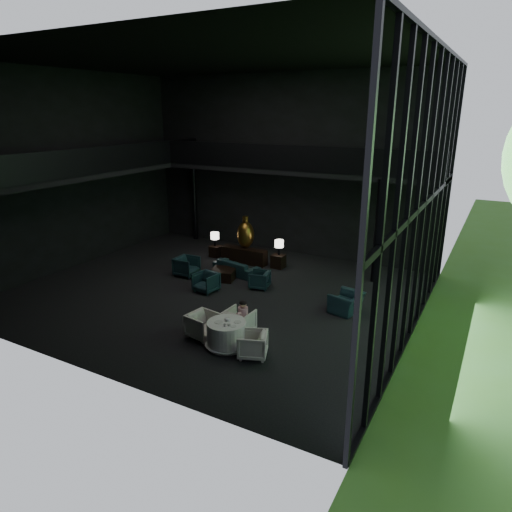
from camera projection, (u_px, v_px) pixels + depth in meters
The scene contains 35 objects.
floor at pixel (215, 293), 16.82m from camera, with size 14.00×12.00×0.02m, color black.
ceiling at pixel (208, 58), 14.37m from camera, with size 14.00×12.00×0.02m, color black.
wall_back at pixel (286, 166), 20.60m from camera, with size 14.00×0.04×8.00m, color black.
wall_front at pixel (67, 220), 10.58m from camera, with size 14.00×0.04×8.00m, color black.
wall_left at pixel (71, 172), 18.79m from camera, with size 0.04×12.00×8.00m, color black.
curtain_wall at pixel (424, 204), 12.41m from camera, with size 0.20×12.00×8.00m, color black, non-canonical shape.
mezzanine_left at pixel (88, 173), 18.34m from camera, with size 2.00×12.00×0.25m, color black.
mezzanine_back at pixel (298, 170), 19.31m from camera, with size 12.00×2.00×0.25m, color black.
railing_left at pixel (104, 159), 17.70m from camera, with size 0.06×12.00×1.00m, color black.
railing_back at pixel (288, 158), 18.29m from camera, with size 12.00×0.06×1.00m, color black.
column_nw at pixel (194, 201), 23.25m from camera, with size 0.24×0.24×4.00m, color black.
column_ne at pixel (377, 232), 17.34m from camera, with size 0.24×0.24×4.00m, color black.
console at pixel (244, 256), 20.00m from camera, with size 2.11×0.48×0.67m, color black.
bronze_urn at pixel (246, 234), 19.84m from camera, with size 0.75×0.75×1.39m.
side_table_left at pixel (216, 251), 20.89m from camera, with size 0.46×0.46×0.51m, color black.
table_lamp_left at pixel (215, 236), 20.64m from camera, with size 0.38×0.38×0.64m.
side_table_right at pixel (278, 261), 19.41m from camera, with size 0.52×0.52×0.57m, color black.
table_lamp_right at pixel (279, 244), 19.23m from camera, with size 0.38×0.38×0.64m.
sofa at pixel (236, 265), 18.66m from camera, with size 1.91×0.56×0.74m, color black.
lounge_armchair_west at pixel (187, 264), 18.43m from camera, with size 0.93×0.87×0.96m, color black.
lounge_armchair_east at pixel (259, 280), 17.17m from camera, with size 0.66×0.62×0.68m, color black.
lounge_armchair_south at pixel (206, 281), 16.82m from camera, with size 0.80×0.74×0.82m, color #1F313D.
window_armchair at pixel (347, 300), 15.08m from camera, with size 1.01×0.66×0.88m, color black.
coffee_table at pixel (223, 274), 18.11m from camera, with size 0.93×0.93×0.41m, color black.
dining_table at pixel (227, 336), 12.92m from camera, with size 1.26×1.26×0.75m.
dining_chair_north at pixel (239, 320), 13.68m from camera, with size 0.84×0.79×0.86m, color silver.
dining_chair_east at pixel (252, 343), 12.37m from camera, with size 0.77×0.72×0.79m, color beige.
dining_chair_west at pixel (203, 323), 13.43m from camera, with size 0.85×0.79×0.87m, color #AEA99B.
child at pixel (243, 311), 13.50m from camera, with size 0.30×0.30×0.63m.
plate_a at pixel (219, 322), 12.79m from camera, with size 0.24×0.24×0.02m, color white.
plate_b at pixel (238, 322), 12.80m from camera, with size 0.21×0.21×0.01m, color white.
saucer at pixel (233, 326), 12.55m from camera, with size 0.17×0.17×0.01m, color white.
coffee_cup at pixel (229, 324), 12.57m from camera, with size 0.09×0.09×0.07m, color white.
cereal_bowl at pixel (227, 319), 12.89m from camera, with size 0.18×0.18×0.09m, color white.
cream_pot at pixel (225, 325), 12.55m from camera, with size 0.06×0.06×0.07m, color #99999E.
Camera 1 is at (8.82, -12.95, 6.44)m, focal length 32.00 mm.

